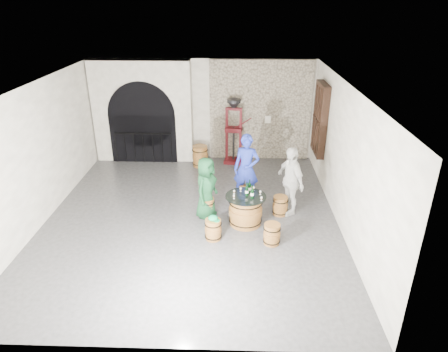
{
  "coord_description": "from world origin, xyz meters",
  "views": [
    {
      "loc": [
        1.06,
        -8.45,
        4.98
      ],
      "look_at": [
        0.78,
        0.14,
        1.05
      ],
      "focal_mm": 32.0,
      "sensor_mm": 36.0,
      "label": 1
    }
  ],
  "objects_px": {
    "person_green": "(206,188)",
    "person_white": "(290,181)",
    "barrel_stool_right": "(280,206)",
    "corking_press": "(234,127)",
    "wine_bottle_right": "(250,187)",
    "barrel_stool_far": "(246,196)",
    "wine_bottle_center": "(252,193)",
    "barrel_stool_near_left": "(213,229)",
    "barrel_stool_left": "(207,207)",
    "barrel_stool_near_right": "(272,234)",
    "person_blue": "(246,169)",
    "barrel_table": "(246,210)",
    "wine_bottle_left": "(247,190)",
    "side_barrel": "(200,156)"
  },
  "relations": [
    {
      "from": "person_white",
      "to": "barrel_table",
      "type": "bearing_deg",
      "value": -87.26
    },
    {
      "from": "barrel_stool_near_left",
      "to": "side_barrel",
      "type": "relative_size",
      "value": 0.72
    },
    {
      "from": "wine_bottle_right",
      "to": "corking_press",
      "type": "bearing_deg",
      "value": 96.52
    },
    {
      "from": "person_white",
      "to": "side_barrel",
      "type": "xyz_separation_m",
      "value": [
        -2.45,
        2.87,
        -0.53
      ]
    },
    {
      "from": "barrel_table",
      "to": "person_blue",
      "type": "xyz_separation_m",
      "value": [
        0.03,
        1.18,
        0.54
      ]
    },
    {
      "from": "person_green",
      "to": "person_white",
      "type": "bearing_deg",
      "value": -59.45
    },
    {
      "from": "wine_bottle_right",
      "to": "person_blue",
      "type": "bearing_deg",
      "value": 93.26
    },
    {
      "from": "person_green",
      "to": "person_blue",
      "type": "height_order",
      "value": "person_blue"
    },
    {
      "from": "barrel_stool_far",
      "to": "wine_bottle_right",
      "type": "distance_m",
      "value": 1.02
    },
    {
      "from": "barrel_stool_near_right",
      "to": "side_barrel",
      "type": "relative_size",
      "value": 0.72
    },
    {
      "from": "barrel_table",
      "to": "barrel_stool_far",
      "type": "relative_size",
      "value": 1.98
    },
    {
      "from": "barrel_stool_near_right",
      "to": "corking_press",
      "type": "distance_m",
      "value": 4.78
    },
    {
      "from": "barrel_stool_near_left",
      "to": "person_green",
      "type": "relative_size",
      "value": 0.31
    },
    {
      "from": "barrel_table",
      "to": "wine_bottle_left",
      "type": "xyz_separation_m",
      "value": [
        0.02,
        0.03,
        0.5
      ]
    },
    {
      "from": "corking_press",
      "to": "barrel_stool_near_left",
      "type": "bearing_deg",
      "value": -87.24
    },
    {
      "from": "person_green",
      "to": "wine_bottle_center",
      "type": "xyz_separation_m",
      "value": [
        1.08,
        -0.43,
        0.1
      ]
    },
    {
      "from": "barrel_stool_near_left",
      "to": "wine_bottle_left",
      "type": "bearing_deg",
      "value": 43.01
    },
    {
      "from": "barrel_stool_near_left",
      "to": "person_blue",
      "type": "height_order",
      "value": "person_blue"
    },
    {
      "from": "person_white",
      "to": "wine_bottle_right",
      "type": "distance_m",
      "value": 1.07
    },
    {
      "from": "barrel_stool_far",
      "to": "barrel_stool_near_right",
      "type": "bearing_deg",
      "value": -73.39
    },
    {
      "from": "barrel_stool_right",
      "to": "wine_bottle_right",
      "type": "xyz_separation_m",
      "value": [
        -0.78,
        -0.29,
        0.63
      ]
    },
    {
      "from": "barrel_stool_near_left",
      "to": "person_blue",
      "type": "relative_size",
      "value": 0.26
    },
    {
      "from": "barrel_stool_right",
      "to": "corking_press",
      "type": "distance_m",
      "value": 3.64
    },
    {
      "from": "wine_bottle_right",
      "to": "barrel_stool_far",
      "type": "bearing_deg",
      "value": 94.41
    },
    {
      "from": "barrel_stool_near_left",
      "to": "corking_press",
      "type": "bearing_deg",
      "value": 84.88
    },
    {
      "from": "person_green",
      "to": "corking_press",
      "type": "height_order",
      "value": "corking_press"
    },
    {
      "from": "wine_bottle_left",
      "to": "corking_press",
      "type": "bearing_deg",
      "value": 95.24
    },
    {
      "from": "barrel_table",
      "to": "wine_bottle_left",
      "type": "distance_m",
      "value": 0.5
    },
    {
      "from": "barrel_stool_far",
      "to": "person_blue",
      "type": "distance_m",
      "value": 0.7
    },
    {
      "from": "barrel_stool_near_left",
      "to": "person_white",
      "type": "distance_m",
      "value": 2.29
    },
    {
      "from": "side_barrel",
      "to": "barrel_stool_near_left",
      "type": "bearing_deg",
      "value": -81.08
    },
    {
      "from": "person_blue",
      "to": "wine_bottle_center",
      "type": "bearing_deg",
      "value": -71.68
    },
    {
      "from": "barrel_table",
      "to": "person_blue",
      "type": "bearing_deg",
      "value": 88.59
    },
    {
      "from": "person_green",
      "to": "barrel_stool_far",
      "type": "bearing_deg",
      "value": -32.97
    },
    {
      "from": "wine_bottle_right",
      "to": "corking_press",
      "type": "height_order",
      "value": "corking_press"
    },
    {
      "from": "barrel_stool_left",
      "to": "wine_bottle_right",
      "type": "xyz_separation_m",
      "value": [
        1.01,
        -0.14,
        0.63
      ]
    },
    {
      "from": "barrel_stool_left",
      "to": "wine_bottle_center",
      "type": "relative_size",
      "value": 1.48
    },
    {
      "from": "barrel_table",
      "to": "person_blue",
      "type": "height_order",
      "value": "person_blue"
    },
    {
      "from": "wine_bottle_center",
      "to": "side_barrel",
      "type": "xyz_separation_m",
      "value": [
        -1.51,
        3.56,
        -0.54
      ]
    },
    {
      "from": "side_barrel",
      "to": "barrel_stool_right",
      "type": "bearing_deg",
      "value": -53.2
    },
    {
      "from": "person_blue",
      "to": "wine_bottle_center",
      "type": "xyz_separation_m",
      "value": [
        0.11,
        -1.27,
        -0.04
      ]
    },
    {
      "from": "person_green",
      "to": "person_blue",
      "type": "relative_size",
      "value": 0.84
    },
    {
      "from": "barrel_stool_left",
      "to": "wine_bottle_center",
      "type": "bearing_deg",
      "value": -21.68
    },
    {
      "from": "person_blue",
      "to": "wine_bottle_center",
      "type": "distance_m",
      "value": 1.28
    },
    {
      "from": "barrel_stool_far",
      "to": "barrel_stool_near_left",
      "type": "distance_m",
      "value": 1.82
    },
    {
      "from": "barrel_stool_right",
      "to": "barrel_stool_near_right",
      "type": "relative_size",
      "value": 1.0
    },
    {
      "from": "barrel_stool_near_right",
      "to": "wine_bottle_center",
      "type": "distance_m",
      "value": 1.04
    },
    {
      "from": "barrel_stool_left",
      "to": "corking_press",
      "type": "distance_m",
      "value": 3.63
    },
    {
      "from": "barrel_stool_left",
      "to": "corking_press",
      "type": "xyz_separation_m",
      "value": [
        0.6,
        3.45,
        0.97
      ]
    },
    {
      "from": "person_green",
      "to": "person_white",
      "type": "relative_size",
      "value": 0.89
    }
  ]
}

